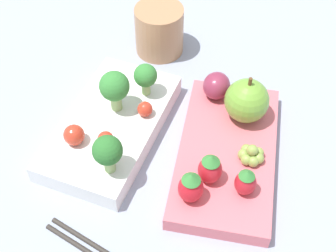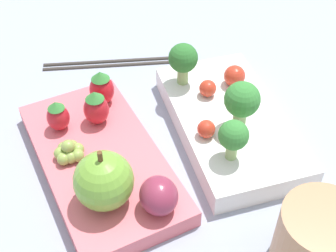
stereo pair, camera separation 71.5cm
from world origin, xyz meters
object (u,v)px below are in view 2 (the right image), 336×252
Objects in this scene: bento_box_savoury at (229,123)px; broccoli_floret_2 at (183,59)px; strawberry_1 at (58,116)px; strawberry_2 at (102,88)px; cherry_tomato_0 at (235,76)px; cherry_tomato_2 at (206,129)px; plum at (159,196)px; cherry_tomato_1 at (208,88)px; bento_box_fruit at (102,163)px; broccoli_floret_0 at (242,101)px; apple at (104,181)px; strawberry_0 at (96,108)px; drinking_cup at (317,243)px; chopsticks_pair at (119,62)px; broccoli_floret_1 at (233,136)px; grape_cluster at (69,152)px.

broccoli_floret_2 reaches higher than bento_box_savoury.
strawberry_1 is (-0.05, -0.19, 0.03)m from bento_box_savoury.
broccoli_floret_2 reaches higher than strawberry_2.
cherry_tomato_0 reaches higher than cherry_tomato_2.
bento_box_savoury is at bearing 128.24° from plum.
plum is (0.13, -0.11, 0.00)m from cherry_tomato_1.
bento_box_fruit is at bearing -70.85° from cherry_tomato_1.
broccoli_floret_0 is 0.17m from apple.
bento_box_savoury is 0.05m from cherry_tomato_1.
plum is at bearing -51.76° from bento_box_savoury.
broccoli_floret_2 is 1.24× the size of strawberry_0.
drinking_cup is at bearing 53.87° from apple.
cherry_tomato_2 is 0.13m from apple.
cherry_tomato_2 is 0.17m from drinking_cup.
strawberry_1 is 0.19× the size of chopsticks_pair.
broccoli_floret_1 is at bearing 48.35° from strawberry_0.
cherry_tomato_2 is 0.20m from chopsticks_pair.
broccoli_floret_2 is at bearing 136.92° from apple.
bento_box_fruit is 1.17× the size of chopsticks_pair.
broccoli_floret_0 is 1.54× the size of strawberry_1.
apple is (0.04, -0.12, 0.01)m from cherry_tomato_2.
broccoli_floret_0 is 0.07m from cherry_tomato_1.
strawberry_2 is at bearing 156.32° from strawberry_0.
apple is at bearing 19.06° from grape_cluster.
bento_box_fruit is 3.59× the size of apple.
cherry_tomato_2 is (0.10, -0.01, -0.02)m from broccoli_floret_2.
cherry_tomato_2 is at bearing 83.49° from bento_box_fruit.
cherry_tomato_2 is 0.30× the size of apple.
cherry_tomato_2 is 0.14m from strawberry_2.
strawberry_2 reaches higher than cherry_tomato_0.
bento_box_fruit is 4.08× the size of broccoli_floret_0.
grape_cluster is (-0.02, -0.15, -0.01)m from cherry_tomato_2.
apple is at bearing -17.31° from chopsticks_pair.
broccoli_floret_1 is 1.47× the size of grape_cluster.
broccoli_floret_0 is 2.98× the size of cherry_tomato_2.
apple is at bearing -87.08° from broccoli_floret_1.
strawberry_1 is at bearing -177.27° from grape_cluster.
bento_box_savoury is 5.06× the size of strawberry_0.
plum is 0.54× the size of drinking_cup.
strawberry_2 is (-0.03, 0.01, 0.00)m from strawberry_0.
cherry_tomato_2 is 0.15m from grape_cluster.
bento_box_fruit is 0.19m from cherry_tomato_0.
broccoli_floret_1 is 1.20× the size of plum.
strawberry_2 is 0.22× the size of chopsticks_pair.
bento_box_fruit is at bearing -9.98° from strawberry_0.
chopsticks_pair is (-0.23, -0.06, -0.06)m from broccoli_floret_1.
plum is at bearing -58.74° from broccoli_floret_0.
plum is (0.09, -0.12, 0.03)m from bento_box_savoury.
broccoli_floret_2 is at bearing -161.67° from broccoli_floret_0.
drinking_cup reaches higher than grape_cluster.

